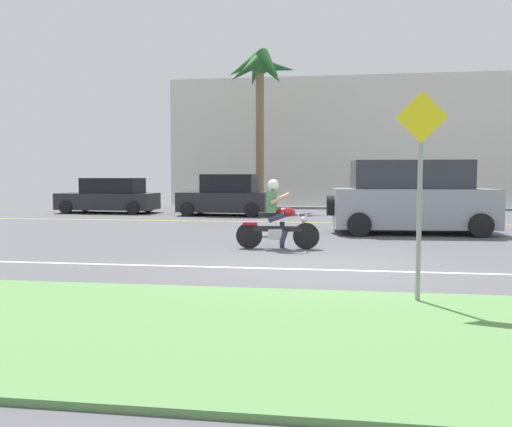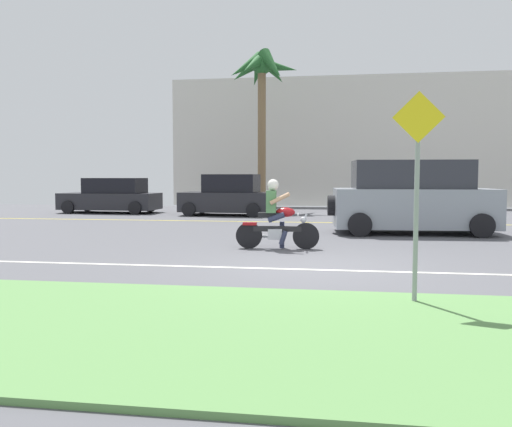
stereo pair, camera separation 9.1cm
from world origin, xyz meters
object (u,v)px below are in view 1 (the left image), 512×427
at_px(palm_tree_1, 259,77).
at_px(street_sign, 420,177).
at_px(parked_car_0, 109,197).
at_px(motorcyclist, 277,219).
at_px(suv_nearby, 411,198).
at_px(parked_car_1, 226,196).

xyz_separation_m(palm_tree_1, street_sign, (4.43, -17.76, -4.60)).
bearing_deg(parked_car_0, palm_tree_1, 23.20).
distance_m(motorcyclist, suv_nearby, 5.03).
height_order(parked_car_1, palm_tree_1, palm_tree_1).
bearing_deg(motorcyclist, street_sign, -64.79).
bearing_deg(parked_car_0, motorcyclist, -50.61).
xyz_separation_m(suv_nearby, parked_car_1, (-6.49, 5.96, -0.21)).
distance_m(parked_car_1, street_sign, 15.41).
xyz_separation_m(parked_car_1, street_sign, (5.34, -14.44, 0.82)).
bearing_deg(palm_tree_1, motorcyclist, -80.48).
bearing_deg(suv_nearby, parked_car_0, 150.90).
height_order(suv_nearby, street_sign, street_sign).
bearing_deg(parked_car_0, street_sign, -54.63).
relative_size(parked_car_1, palm_tree_1, 0.50).
relative_size(parked_car_0, palm_tree_1, 0.58).
height_order(suv_nearby, parked_car_1, suv_nearby).
relative_size(suv_nearby, parked_car_0, 1.08).
distance_m(suv_nearby, parked_car_0, 13.56).
height_order(motorcyclist, parked_car_1, parked_car_1).
height_order(motorcyclist, parked_car_0, motorcyclist).
xyz_separation_m(suv_nearby, palm_tree_1, (-5.58, 9.28, 5.21)).
relative_size(suv_nearby, palm_tree_1, 0.62).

